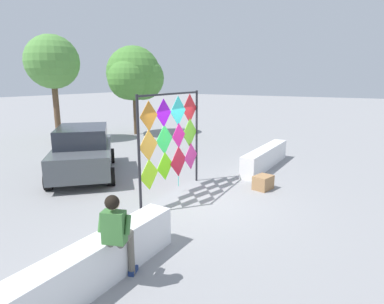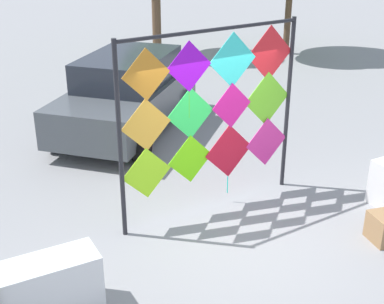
% 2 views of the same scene
% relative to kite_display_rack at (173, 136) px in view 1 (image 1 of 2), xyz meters
% --- Properties ---
extents(ground, '(120.00, 120.00, 0.00)m').
position_rel_kite_display_rack_xyz_m(ground, '(-0.03, -0.97, -1.75)').
color(ground, gray).
extents(plaza_ledge_left, '(3.94, 0.51, 0.77)m').
position_rel_kite_display_rack_xyz_m(plaza_ledge_left, '(-4.41, -1.34, -1.37)').
color(plaza_ledge_left, white).
rests_on(plaza_ledge_left, ground).
extents(plaza_ledge_right, '(3.94, 0.51, 0.77)m').
position_rel_kite_display_rack_xyz_m(plaza_ledge_right, '(4.34, -1.34, -1.37)').
color(plaza_ledge_right, white).
rests_on(plaza_ledge_right, ground).
extents(kite_display_rack, '(3.18, 0.26, 2.99)m').
position_rel_kite_display_rack_xyz_m(kite_display_rack, '(0.00, 0.00, 0.00)').
color(kite_display_rack, '#232328').
rests_on(kite_display_rack, ground).
extents(seated_vendor, '(0.77, 0.60, 1.62)m').
position_rel_kite_display_rack_xyz_m(seated_vendor, '(-4.01, -1.68, -0.79)').
color(seated_vendor, '#666056').
rests_on(seated_vendor, ground).
extents(parked_car, '(4.43, 4.41, 1.70)m').
position_rel_kite_display_rack_xyz_m(parked_car, '(0.12, 3.93, -0.89)').
color(parked_car, '#4C5156').
rests_on(parked_car, ground).
extents(cardboard_box_large, '(0.67, 0.56, 0.43)m').
position_rel_kite_display_rack_xyz_m(cardboard_box_large, '(1.82, -2.12, -1.54)').
color(cardboard_box_large, '#9E754C').
rests_on(cardboard_box_large, ground).
extents(tree_palm_like, '(3.56, 3.38, 5.30)m').
position_rel_kite_display_rack_xyz_m(tree_palm_like, '(7.66, 7.92, 1.79)').
color(tree_palm_like, brown).
rests_on(tree_palm_like, ground).
extents(tree_far_right, '(2.78, 2.98, 5.62)m').
position_rel_kite_display_rack_xyz_m(tree_far_right, '(3.75, 10.26, 2.45)').
color(tree_far_right, brown).
rests_on(tree_far_right, ground).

